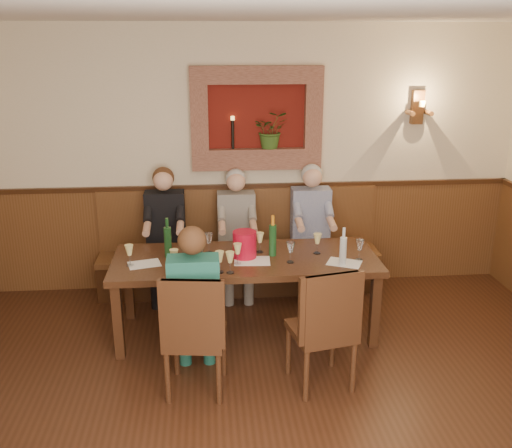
{
  "coord_description": "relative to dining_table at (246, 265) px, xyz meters",
  "views": [
    {
      "loc": [
        -0.33,
        -2.96,
        2.66
      ],
      "look_at": [
        0.1,
        1.9,
        1.05
      ],
      "focal_mm": 40.0,
      "sensor_mm": 36.0,
      "label": 1
    }
  ],
  "objects": [
    {
      "name": "spittoon_bucket",
      "position": [
        -0.01,
        0.01,
        0.2
      ],
      "size": [
        0.28,
        0.28,
        0.24
      ],
      "primitive_type": "cylinder",
      "rotation": [
        0.0,
        0.0,
        0.37
      ],
      "color": "#B60B25",
      "rests_on": "dining_table"
    },
    {
      "name": "wall_niche",
      "position": [
        0.24,
        1.09,
        1.13
      ],
      "size": [
        1.36,
        0.3,
        1.06
      ],
      "color": "#60140D",
      "rests_on": "ground"
    },
    {
      "name": "wine_glass_3",
      "position": [
        -0.33,
        0.15,
        0.17
      ],
      "size": [
        0.08,
        0.08,
        0.19
      ],
      "primitive_type": null,
      "color": "white",
      "rests_on": "dining_table"
    },
    {
      "name": "wine_glass_10",
      "position": [
        -0.4,
        -0.16,
        0.17
      ],
      "size": [
        0.08,
        0.08,
        0.19
      ],
      "primitive_type": null,
      "color": "white",
      "rests_on": "dining_table"
    },
    {
      "name": "wall_sconce",
      "position": [
        1.9,
        1.08,
        1.27
      ],
      "size": [
        0.25,
        0.2,
        0.35
      ],
      "color": "#5A3519",
      "rests_on": "ground"
    },
    {
      "name": "bench",
      "position": [
        0.0,
        0.94,
        -0.35
      ],
      "size": [
        3.0,
        0.45,
        1.11
      ],
      "color": "#381E0F",
      "rests_on": "ground"
    },
    {
      "name": "tasting_sheet_b",
      "position": [
        0.05,
        -0.09,
        0.08
      ],
      "size": [
        0.33,
        0.25,
        0.0
      ],
      "primitive_type": "cube",
      "rotation": [
        0.0,
        0.0,
        -0.07
      ],
      "color": "white",
      "rests_on": "dining_table"
    },
    {
      "name": "tasting_sheet_c",
      "position": [
        0.86,
        -0.21,
        0.08
      ],
      "size": [
        0.35,
        0.31,
        0.0
      ],
      "primitive_type": "cube",
      "rotation": [
        0.0,
        0.0,
        -0.43
      ],
      "color": "white",
      "rests_on": "dining_table"
    },
    {
      "name": "room_shell",
      "position": [
        0.0,
        -1.85,
        1.21
      ],
      "size": [
        6.04,
        6.04,
        2.82
      ],
      "color": "beige",
      "rests_on": "ground"
    },
    {
      "name": "dining_table",
      "position": [
        0.0,
        0.0,
        0.0
      ],
      "size": [
        2.4,
        0.9,
        0.75
      ],
      "color": "black",
      "rests_on": "ground"
    },
    {
      "name": "tasting_sheet_a",
      "position": [
        -0.9,
        -0.08,
        0.08
      ],
      "size": [
        0.32,
        0.26,
        0.0
      ],
      "primitive_type": "cube",
      "rotation": [
        0.0,
        0.0,
        0.25
      ],
      "color": "white",
      "rests_on": "dining_table"
    },
    {
      "name": "wainscoting",
      "position": [
        0.0,
        -1.85,
        -0.09
      ],
      "size": [
        6.02,
        6.02,
        1.15
      ],
      "color": "#5A3519",
      "rests_on": "ground"
    },
    {
      "name": "wine_glass_4",
      "position": [
        -0.08,
        -0.15,
        0.17
      ],
      "size": [
        0.08,
        0.08,
        0.19
      ],
      "primitive_type": null,
      "color": "#EBE28C",
      "rests_on": "dining_table"
    },
    {
      "name": "wine_bottle_green_b",
      "position": [
        -0.7,
        0.07,
        0.23
      ],
      "size": [
        0.08,
        0.08,
        0.37
      ],
      "rotation": [
        0.0,
        0.0,
        -0.2
      ],
      "color": "#19471E",
      "rests_on": "dining_table"
    },
    {
      "name": "wine_glass_6",
      "position": [
        0.39,
        -0.16,
        0.17
      ],
      "size": [
        0.08,
        0.08,
        0.19
      ],
      "primitive_type": null,
      "color": "white",
      "rests_on": "dining_table"
    },
    {
      "name": "wine_bottle_green_a",
      "position": [
        0.25,
        0.03,
        0.23
      ],
      "size": [
        0.08,
        0.08,
        0.38
      ],
      "rotation": [
        0.0,
        0.0,
        0.13
      ],
      "color": "#19471E",
      "rests_on": "dining_table"
    },
    {
      "name": "wine_glass_7",
      "position": [
        0.67,
        0.04,
        0.17
      ],
      "size": [
        0.08,
        0.08,
        0.19
      ],
      "primitive_type": null,
      "color": "#EBE28C",
      "rests_on": "dining_table"
    },
    {
      "name": "chair_near_right",
      "position": [
        0.53,
        -0.91,
        -0.37
      ],
      "size": [
        0.54,
        0.54,
        1.03
      ],
      "rotation": [
        0.0,
        0.0,
        0.21
      ],
      "color": "black",
      "rests_on": "ground"
    },
    {
      "name": "wine_glass_1",
      "position": [
        -0.7,
        0.09,
        0.17
      ],
      "size": [
        0.08,
        0.08,
        0.19
      ],
      "primitive_type": null,
      "color": "white",
      "rests_on": "dining_table"
    },
    {
      "name": "tasting_sheet_d",
      "position": [
        -0.46,
        -0.28,
        0.08
      ],
      "size": [
        0.37,
        0.31,
        0.0
      ],
      "primitive_type": "cube",
      "rotation": [
        0.0,
        0.0,
        0.31
      ],
      "color": "white",
      "rests_on": "dining_table"
    },
    {
      "name": "person_chair_front",
      "position": [
        -0.45,
        -0.78,
        -0.12
      ],
      "size": [
        0.39,
        0.48,
        1.35
      ],
      "color": "#185055",
      "rests_on": "ground"
    },
    {
      "name": "wine_glass_5",
      "position": [
        0.14,
        0.12,
        0.17
      ],
      "size": [
        0.08,
        0.08,
        0.19
      ],
      "primitive_type": null,
      "color": "#EBE28C",
      "rests_on": "dining_table"
    },
    {
      "name": "chair_near_left",
      "position": [
        -0.45,
        -0.91,
        -0.38
      ],
      "size": [
        0.51,
        0.51,
        1.02
      ],
      "rotation": [
        0.0,
        0.0,
        -0.13
      ],
      "color": "black",
      "rests_on": "ground"
    },
    {
      "name": "wine_glass_0",
      "position": [
        -1.02,
        -0.1,
        0.17
      ],
      "size": [
        0.08,
        0.08,
        0.19
      ],
      "primitive_type": null,
      "color": "#EBE28C",
      "rests_on": "dining_table"
    },
    {
      "name": "wine_glass_2",
      "position": [
        -0.63,
        -0.25,
        0.17
      ],
      "size": [
        0.08,
        0.08,
        0.19
      ],
      "primitive_type": null,
      "color": "#EBE28C",
      "rests_on": "dining_table"
    },
    {
      "name": "wine_glass_9",
      "position": [
        -0.24,
        -0.33,
        0.17
      ],
      "size": [
        0.08,
        0.08,
        0.19
      ],
      "primitive_type": null,
      "color": "#EBE28C",
      "rests_on": "dining_table"
    },
    {
      "name": "wine_glass_11",
      "position": [
        -0.15,
        -0.35,
        0.17
      ],
      "size": [
        0.08,
        0.08,
        0.19
      ],
      "primitive_type": null,
      "color": "#EBE28C",
      "rests_on": "dining_table"
    },
    {
      "name": "wine_glass_8",
      "position": [
        1.01,
        -0.15,
        0.17
      ],
      "size": [
        0.08,
        0.08,
        0.19
      ],
      "primitive_type": null,
      "color": "white",
      "rests_on": "dining_table"
    },
    {
      "name": "person_bench_right",
      "position": [
        0.76,
        0.84,
        -0.1
      ],
      "size": [
        0.41,
        0.5,
        1.4
      ],
      "color": "navy",
      "rests_on": "ground"
    },
    {
      "name": "water_bottle",
      "position": [
        0.84,
        -0.25,
        0.21
      ],
      "size": [
        0.06,
        0.06,
        0.34
      ],
      "rotation": [
        0.0,
        0.0,
        -0.01
      ],
      "color": "silver",
      "rests_on": "dining_table"
    },
    {
      "name": "person_bench_mid",
      "position": [
        -0.03,
        0.84,
        -0.12
      ],
      "size": [
        0.39,
        0.48,
        1.36
      ],
      "color": "#5A5552",
      "rests_on": "ground"
    },
    {
      "name": "person_bench_left",
      "position": [
        -0.78,
        0.84,
        -0.1
      ],
      "size": [
        0.41,
        0.5,
        1.39
      ],
      "color": "black",
      "rests_on": "ground"
    }
  ]
}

